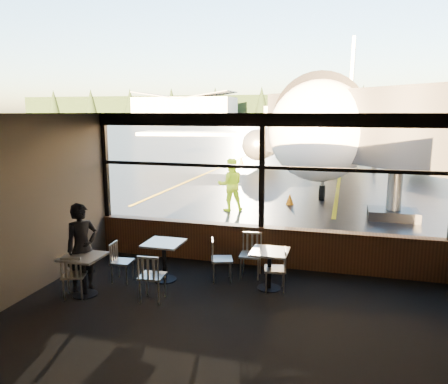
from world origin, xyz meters
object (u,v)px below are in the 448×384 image
at_px(jet_bridge, 405,142).
at_px(ground_crew, 230,185).
at_px(chair_mid_w, 122,262).
at_px(cafe_table_near, 269,270).
at_px(chair_left_s, 74,276).
at_px(cone_nose, 290,199).
at_px(airliner, 343,85).
at_px(cone_wing, 241,161).
at_px(chair_near_n, 251,256).
at_px(chair_mid_s, 152,277).
at_px(chair_near_e, 275,270).
at_px(passenger, 82,248).
at_px(chair_near_w, 222,260).
at_px(cafe_table_mid, 164,261).
at_px(cafe_table_left, 84,276).

height_order(jet_bridge, ground_crew, jet_bridge).
bearing_deg(chair_mid_w, cafe_table_near, 94.46).
distance_m(chair_left_s, cone_nose, 10.11).
distance_m(airliner, ground_crew, 15.33).
bearing_deg(cone_wing, cafe_table_near, -75.06).
xyz_separation_m(jet_bridge, chair_near_n, (-3.67, -6.29, -2.09)).
xyz_separation_m(airliner, chair_near_n, (-1.46, -20.44, -4.74)).
bearing_deg(chair_mid_w, ground_crew, 172.57).
relative_size(chair_mid_s, ground_crew, 0.50).
relative_size(chair_near_e, chair_mid_w, 1.04).
xyz_separation_m(chair_near_e, chair_mid_s, (-2.15, -1.07, 0.03)).
relative_size(airliner, chair_mid_w, 40.26).
bearing_deg(chair_near_e, passenger, 95.20).
xyz_separation_m(airliner, chair_near_e, (-0.84, -21.03, -4.78)).
xyz_separation_m(chair_left_s, cone_wing, (-2.00, 22.15, -0.21)).
distance_m(chair_near_w, chair_left_s, 2.95).
xyz_separation_m(jet_bridge, cafe_table_near, (-3.17, -6.83, -2.17)).
bearing_deg(cafe_table_near, cafe_table_mid, -176.12).
bearing_deg(chair_mid_s, chair_left_s, -174.61).
height_order(chair_near_e, chair_near_n, chair_near_n).
xyz_separation_m(cafe_table_mid, chair_left_s, (-1.32, -1.25, 0.01)).
distance_m(jet_bridge, cafe_table_near, 7.83).
xyz_separation_m(chair_mid_s, chair_mid_w, (-1.01, 0.69, -0.05)).
distance_m(chair_near_w, chair_mid_s, 1.64).
height_order(jet_bridge, chair_mid_w, jet_bridge).
relative_size(chair_near_n, cone_wing, 2.11).
distance_m(chair_near_e, ground_crew, 7.29).
xyz_separation_m(cafe_table_near, cafe_table_left, (-3.40, -1.28, 0.00)).
bearing_deg(cone_wing, chair_near_w, -77.67).
bearing_deg(chair_left_s, cafe_table_near, 2.35).
xyz_separation_m(passenger, cone_wing, (-1.99, 21.83, -0.66)).
relative_size(chair_near_w, chair_mid_s, 0.97).
relative_size(chair_near_w, cone_nose, 2.12).
xyz_separation_m(cafe_table_mid, chair_near_w, (1.17, 0.33, 0.04)).
distance_m(chair_near_w, ground_crew, 6.71).
distance_m(chair_mid_w, chair_left_s, 1.08).
xyz_separation_m(chair_near_w, chair_left_s, (-2.49, -1.57, -0.02)).
distance_m(chair_mid_s, ground_crew, 7.85).
distance_m(chair_near_n, ground_crew, 6.51).
xyz_separation_m(cafe_table_mid, passenger, (-1.34, -0.92, 0.47)).
height_order(airliner, chair_near_w, airliner).
distance_m(ground_crew, cone_wing, 14.39).
bearing_deg(chair_mid_s, cafe_table_mid, 95.79).
height_order(cafe_table_left, chair_near_w, chair_near_w).
xyz_separation_m(airliner, chair_near_w, (-2.00, -20.80, -4.76)).
relative_size(chair_near_e, chair_mid_s, 0.94).
bearing_deg(ground_crew, chair_mid_s, 70.50).
distance_m(chair_near_w, chair_mid_w, 2.09).
relative_size(chair_mid_w, chair_left_s, 0.98).
xyz_separation_m(chair_mid_w, cone_wing, (-2.50, 21.20, -0.20)).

